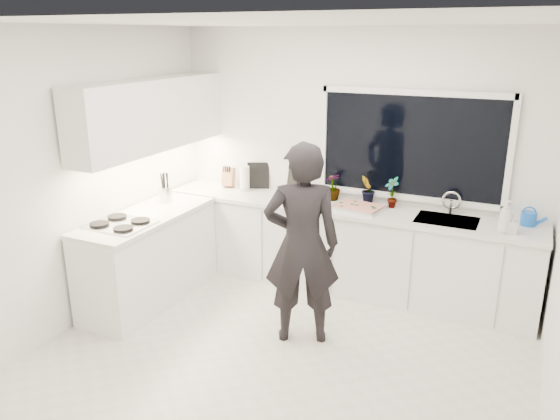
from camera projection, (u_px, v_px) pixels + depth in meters
The scene contains 24 objects.
floor at pixel (284, 354), 4.69m from camera, with size 4.00×3.50×0.02m, color beige.
wall_back at pixel (354, 159), 5.79m from camera, with size 4.00×0.02×2.70m, color white.
wall_left at pixel (89, 177), 5.09m from camera, with size 0.02×3.50×2.70m, color white.
ceiling at pixel (285, 20), 3.86m from camera, with size 4.00×3.50×0.02m, color white.
window at pixel (411, 146), 5.46m from camera, with size 1.80×0.02×1.00m, color black.
base_cabinets_back at pixel (341, 249), 5.80m from camera, with size 3.92×0.58×0.88m, color white.
base_cabinets_left at pixel (149, 259), 5.53m from camera, with size 0.58×1.60×0.88m, color white.
countertop_back at pixel (342, 208), 5.65m from camera, with size 3.94×0.62×0.04m, color silver.
countertop_left at pixel (146, 216), 5.39m from camera, with size 0.62×1.60×0.04m, color silver.
upper_cabinets at pixel (151, 115), 5.45m from camera, with size 0.34×2.10×0.70m, color white.
sink at pixel (446, 225), 5.25m from camera, with size 0.58×0.42×0.14m, color silver.
faucet at pixel (451, 203), 5.37m from camera, with size 0.03×0.03×0.22m, color silver.
stovetop at pixel (120, 223), 5.09m from camera, with size 0.56×0.48×0.03m, color black.
person at pixel (302, 245), 4.67m from camera, with size 0.66×0.43×1.80m, color black.
pizza_tray at pixel (359, 207), 5.55m from camera, with size 0.48×0.36×0.03m, color silver.
pizza at pixel (359, 206), 5.55m from camera, with size 0.44×0.32×0.01m, color red.
watering_can at pixel (529, 219), 5.06m from camera, with size 0.14×0.14×0.13m, color blue.
paper_towel_roll at pixel (245, 179), 6.19m from camera, with size 0.11×0.11×0.26m, color white.
knife_block at pixel (228, 178), 6.33m from camera, with size 0.13×0.10×0.22m, color #9D7549.
utensil_crock at pixel (166, 194), 5.78m from camera, with size 0.13×0.13×0.16m, color #B2B2B7.
picture_frame_large at pixel (295, 181), 6.08m from camera, with size 0.22×0.02×0.28m, color black.
picture_frame_small at pixel (258, 175), 6.27m from camera, with size 0.25×0.02×0.30m, color black.
herb_plants at pixel (363, 190), 5.68m from camera, with size 0.85×0.22×0.32m.
soap_bottles at pixel (507, 218), 4.84m from camera, with size 0.18×0.14×0.31m.
Camera 1 is at (1.71, -3.71, 2.62)m, focal length 35.00 mm.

